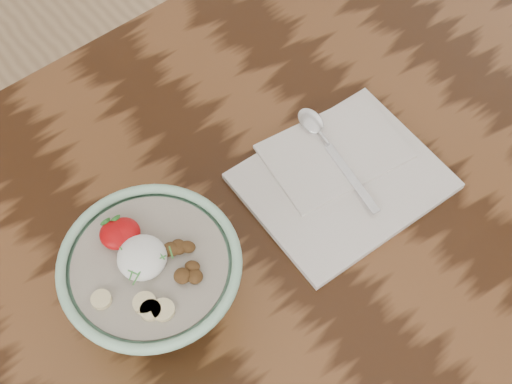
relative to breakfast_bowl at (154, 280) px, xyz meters
The scene contains 4 objects.
table 24.25cm from the breakfast_bowl, ahead, with size 160.00×90.00×75.00cm.
breakfast_bowl is the anchor object (origin of this frame).
napkin 31.37cm from the breakfast_bowl, ahead, with size 27.24×23.18×1.62cm.
spoon 33.24cm from the breakfast_bowl, 10.77° to the left, with size 5.56×19.83×1.03cm.
Camera 1 is at (-29.94, -33.75, 160.02)cm, focal length 50.00 mm.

